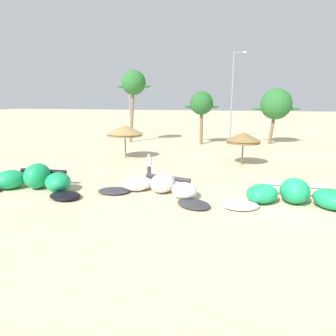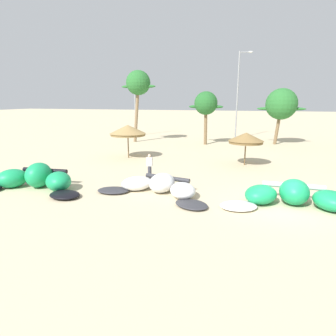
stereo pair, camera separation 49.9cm
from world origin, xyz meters
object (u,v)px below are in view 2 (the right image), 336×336
object	(u,v)px
person_near_kites	(150,166)
lamppost_west	(136,103)
kite_far_left	(35,179)
kite_left_of_center	(295,197)
palm_left_of_gap	(281,104)
kite_left	(159,186)
lamppost_west_center	(238,92)
palm_leftmost	(138,84)
palm_left	(206,104)
beach_umbrella_near_van	(128,130)
beach_umbrella_middle	(246,138)

from	to	relation	value
person_near_kites	lamppost_west	bearing A→B (deg)	114.75
kite_far_left	kite_left_of_center	bearing A→B (deg)	4.94
person_near_kites	palm_left_of_gap	distance (m)	20.84
kite_far_left	palm_left_of_gap	size ratio (longest dim) A/B	1.11
kite_left_of_center	palm_left_of_gap	world-z (taller)	palm_left_of_gap
kite_left	lamppost_west_center	xyz separation A→B (m)	(2.44, 24.91, 5.59)
person_near_kites	lamppost_west	world-z (taller)	lamppost_west
kite_far_left	lamppost_west_center	world-z (taller)	lamppost_west_center
kite_left	palm_leftmost	bearing A→B (deg)	115.20
kite_left_of_center	palm_left	world-z (taller)	palm_left
kite_left	lamppost_west	distance (m)	27.07
palm_left	lamppost_west_center	xyz separation A→B (m)	(3.12, 6.16, 1.42)
palm_leftmost	lamppost_west_center	bearing A→B (deg)	30.07
kite_left_of_center	person_near_kites	world-z (taller)	person_near_kites
beach_umbrella_near_van	lamppost_west_center	size ratio (longest dim) A/B	0.29
lamppost_west	kite_left_of_center	bearing A→B (deg)	-52.90
kite_left_of_center	beach_umbrella_middle	size ratio (longest dim) A/B	2.65
beach_umbrella_near_van	palm_leftmost	distance (m)	10.95
kite_left	kite_far_left	bearing A→B (deg)	-170.29
palm_left_of_gap	lamppost_west_center	size ratio (longest dim) A/B	0.58
person_near_kites	beach_umbrella_middle	bearing A→B (deg)	45.97
beach_umbrella_near_van	palm_left_of_gap	bearing A→B (deg)	42.97
beach_umbrella_middle	palm_leftmost	xyz separation A→B (m)	(-12.88, 9.71, 4.70)
palm_leftmost	person_near_kites	bearing A→B (deg)	-65.57
kite_far_left	beach_umbrella_middle	world-z (taller)	beach_umbrella_middle
kite_left_of_center	lamppost_west	bearing A→B (deg)	127.10
beach_umbrella_near_van	lamppost_west	size ratio (longest dim) A/B	0.39
beach_umbrella_middle	lamppost_west_center	size ratio (longest dim) A/B	0.25
beach_umbrella_near_van	person_near_kites	bearing A→B (deg)	-55.05
person_near_kites	palm_left	world-z (taller)	palm_left
palm_leftmost	lamppost_west_center	distance (m)	12.89
palm_leftmost	palm_left	xyz separation A→B (m)	(8.01, 0.28, -2.27)
kite_left_of_center	lamppost_west_center	xyz separation A→B (m)	(-4.42, 24.92, 5.52)
kite_far_left	kite_left_of_center	size ratio (longest dim) A/B	0.97
kite_left_of_center	beach_umbrella_near_van	xyz separation A→B (m)	(-12.67, 8.87, 1.96)
kite_left_of_center	palm_leftmost	bearing A→B (deg)	130.09
palm_left	lamppost_west	distance (m)	12.04
kite_left	palm_left	bearing A→B (deg)	92.06
kite_left	person_near_kites	world-z (taller)	person_near_kites
kite_far_left	palm_left_of_gap	bearing A→B (deg)	57.01
lamppost_west	lamppost_west_center	distance (m)	13.95
palm_left_of_gap	lamppost_west	world-z (taller)	lamppost_west
kite_left	palm_leftmost	world-z (taller)	palm_leftmost
beach_umbrella_middle	person_near_kites	size ratio (longest dim) A/B	1.68
kite_left_of_center	lamppost_west_center	distance (m)	25.90
kite_left_of_center	beach_umbrella_middle	distance (m)	9.31
lamppost_west	kite_far_left	bearing A→B (deg)	-80.34
kite_far_left	palm_left	xyz separation A→B (m)	(6.43, 19.97, 4.02)
person_near_kites	kite_left	bearing A→B (deg)	-60.70
person_near_kites	palm_left	bearing A→B (deg)	86.79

